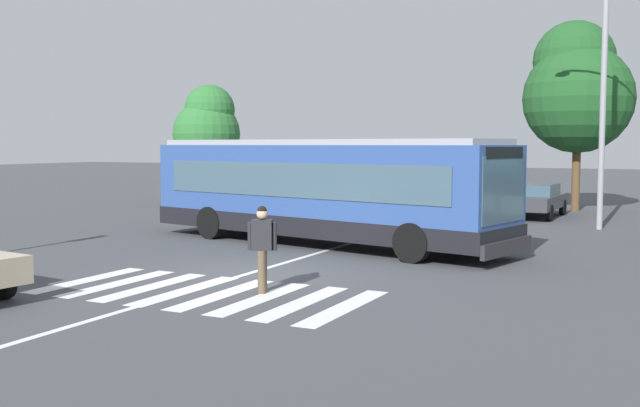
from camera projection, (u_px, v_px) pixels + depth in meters
name	position (u px, v px, depth m)	size (l,w,h in m)	color
ground_plane	(251.00, 276.00, 16.50)	(160.00, 160.00, 0.00)	#424449
city_transit_bus	(321.00, 190.00, 21.52)	(11.98, 5.20, 3.06)	black
pedestrian_crossing_street	(262.00, 244.00, 14.54)	(0.54, 0.39, 1.72)	brown
parked_car_white	(347.00, 193.00, 32.76)	(1.92, 4.52, 1.35)	black
parked_car_silver	(405.00, 195.00, 31.67)	(2.00, 4.57, 1.35)	black
parked_car_black	(464.00, 196.00, 30.96)	(1.97, 4.55, 1.35)	black
parked_car_charcoal	(535.00, 198.00, 29.65)	(1.98, 4.55, 1.35)	black
twin_arm_street_lamp	(604.00, 58.00, 24.98)	(4.61, 0.32, 9.53)	#939399
background_tree_left	(207.00, 127.00, 36.09)	(3.30, 3.30, 5.82)	brown
background_tree_right	(577.00, 88.00, 32.32)	(4.74, 4.74, 8.34)	brown
crosswalk_painted_stripes	(204.00, 292.00, 14.61)	(6.54, 3.26, 0.01)	silver
lane_center_line	(287.00, 262.00, 18.37)	(0.16, 24.00, 0.01)	silver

